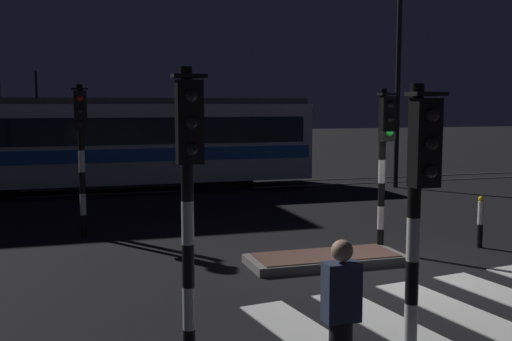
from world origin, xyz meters
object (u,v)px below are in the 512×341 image
(traffic_light_median_centre, at_px, (385,145))
(traffic_light_corner_near_left, at_px, (189,175))
(pedestrian_waiting_at_kerb, at_px, (341,321))
(bollard_island_edge, at_px, (480,222))
(tram, at_px, (105,142))
(traffic_light_corner_far_left, at_px, (81,137))
(street_lamp_trackside_right, at_px, (402,56))
(traffic_light_kerb_mid_left, at_px, (419,192))

(traffic_light_median_centre, height_order, traffic_light_corner_near_left, traffic_light_corner_near_left)
(pedestrian_waiting_at_kerb, xyz_separation_m, bollard_island_edge, (5.74, 5.39, -0.32))
(traffic_light_median_centre, distance_m, tram, 11.83)
(traffic_light_corner_far_left, bearing_deg, street_lamp_trackside_right, 24.71)
(traffic_light_median_centre, bearing_deg, traffic_light_corner_near_left, -137.51)
(traffic_light_corner_far_left, height_order, pedestrian_waiting_at_kerb, traffic_light_corner_far_left)
(traffic_light_kerb_mid_left, bearing_deg, traffic_light_corner_near_left, 153.51)
(traffic_light_corner_near_left, bearing_deg, traffic_light_kerb_mid_left, -26.49)
(traffic_light_kerb_mid_left, relative_size, pedestrian_waiting_at_kerb, 1.90)
(tram, height_order, pedestrian_waiting_at_kerb, tram)
(street_lamp_trackside_right, distance_m, tram, 10.89)
(tram, relative_size, pedestrian_waiting_at_kerb, 8.57)
(traffic_light_median_centre, relative_size, traffic_light_kerb_mid_left, 1.03)
(traffic_light_median_centre, xyz_separation_m, pedestrian_waiting_at_kerb, (-3.53, -5.58, -1.34))
(street_lamp_trackside_right, bearing_deg, traffic_light_corner_far_left, -155.29)
(traffic_light_corner_far_left, bearing_deg, bollard_island_edge, -23.83)
(traffic_light_corner_near_left, relative_size, tram, 0.24)
(traffic_light_corner_far_left, distance_m, traffic_light_kerb_mid_left, 9.45)
(traffic_light_corner_far_left, bearing_deg, pedestrian_waiting_at_kerb, -75.60)
(traffic_light_kerb_mid_left, distance_m, street_lamp_trackside_right, 16.33)
(bollard_island_edge, bearing_deg, traffic_light_corner_near_left, -148.94)
(traffic_light_kerb_mid_left, bearing_deg, pedestrian_waiting_at_kerb, -177.16)
(tram, xyz_separation_m, pedestrian_waiting_at_kerb, (1.38, -16.33, -0.87))
(traffic_light_corner_near_left, height_order, tram, tram)
(traffic_light_corner_near_left, distance_m, bollard_island_edge, 8.42)
(traffic_light_median_centre, bearing_deg, traffic_light_kerb_mid_left, -115.59)
(traffic_light_kerb_mid_left, height_order, street_lamp_trackside_right, street_lamp_trackside_right)
(street_lamp_trackside_right, xyz_separation_m, bollard_island_edge, (-3.09, -8.67, -4.20))
(traffic_light_corner_far_left, xyz_separation_m, street_lamp_trackside_right, (11.13, 5.12, 2.45))
(traffic_light_corner_far_left, relative_size, traffic_light_kerb_mid_left, 1.07)
(traffic_light_median_centre, bearing_deg, street_lamp_trackside_right, 57.98)
(traffic_light_corner_near_left, xyz_separation_m, tram, (-0.06, 15.19, -0.53))
(traffic_light_median_centre, bearing_deg, tram, 114.54)
(traffic_light_kerb_mid_left, distance_m, tram, 16.45)
(traffic_light_corner_far_left, bearing_deg, tram, 82.92)
(traffic_light_corner_near_left, bearing_deg, traffic_light_corner_far_left, 97.16)
(tram, xyz_separation_m, bollard_island_edge, (7.12, -10.94, -1.19))
(traffic_light_corner_near_left, distance_m, street_lamp_trackside_right, 16.62)
(traffic_light_corner_far_left, distance_m, traffic_light_corner_near_left, 7.86)
(bollard_island_edge, bearing_deg, tram, 123.06)
(traffic_light_kerb_mid_left, xyz_separation_m, street_lamp_trackside_right, (7.96, 14.02, 2.61))
(traffic_light_kerb_mid_left, bearing_deg, bollard_island_edge, 47.72)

